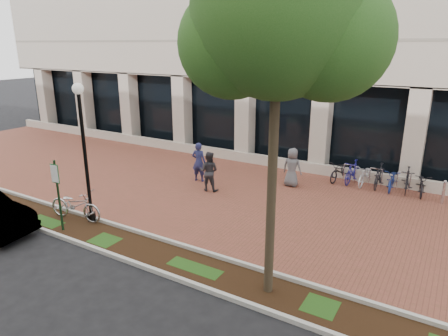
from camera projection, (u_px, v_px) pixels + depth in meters
The scene contains 14 objects.
ground at pixel (231, 195), 16.14m from camera, with size 120.00×120.00×0.00m, color black.
brick_plaza at pixel (231, 195), 16.14m from camera, with size 40.00×9.00×0.01m, color brown.
planting_strip at pixel (143, 250), 11.84m from camera, with size 40.00×1.50×0.01m, color black.
curb_plaza_side at pixel (159, 238), 12.44m from camera, with size 40.00×0.12×0.12m, color beige.
curb_street_side at pixel (125, 260), 11.21m from camera, with size 40.00×0.12×0.12m, color beige.
parking_sign at pixel (57, 187), 12.65m from camera, with size 0.34×0.07×2.40m.
lamppost at pixel (84, 147), 13.01m from camera, with size 0.36×0.36×4.70m.
street_tree at pixel (281, 23), 8.05m from camera, with size 4.33×3.60×8.30m.
locked_bicycle at pixel (75, 205), 13.74m from camera, with size 0.73×2.09×1.10m, color #B4B4B8.
pedestrian_left at pixel (199, 162), 17.56m from camera, with size 0.64×0.42×1.76m, color navy.
pedestrian_mid at pixel (209, 171), 16.43m from camera, with size 0.81×0.63×1.67m, color #2B2B30.
pedestrian_right at pixel (292, 167), 16.94m from camera, with size 0.82×0.53×1.68m, color #5A5A5E.
bollard at pixel (444, 192), 15.12m from camera, with size 0.12×0.12×0.97m.
bike_rack_cluster at pixel (379, 177), 16.91m from camera, with size 4.17×1.81×1.01m.
Camera 1 is at (7.49, -13.09, 5.87)m, focal length 32.00 mm.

